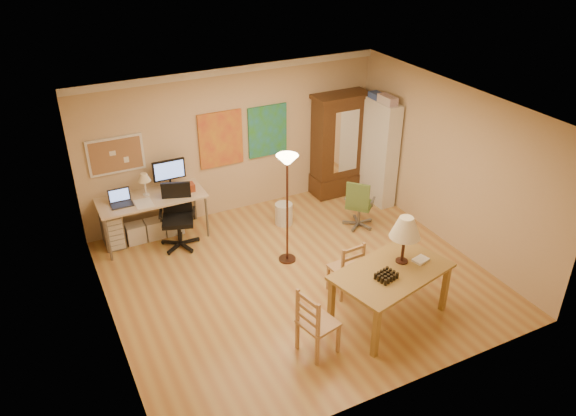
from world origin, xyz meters
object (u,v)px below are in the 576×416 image
dining_table (397,258)px  computer_desk (155,212)px  bookshelf (380,153)px  office_chair_black (179,230)px  armoire (339,151)px  office_chair_green (358,214)px

dining_table → computer_desk: (-2.40, 3.48, -0.45)m
bookshelf → office_chair_black: bearing=178.1°
armoire → dining_table: bearing=-109.6°
dining_table → armoire: size_ratio=0.88×
computer_desk → armoire: (3.67, 0.08, 0.38)m
computer_desk → bookshelf: bearing=-7.5°
office_chair_black → dining_table: bearing=-55.3°
office_chair_black → office_chair_green: (3.01, -0.83, -0.04)m
computer_desk → office_chair_black: computer_desk is taller
computer_desk → office_chair_black: bearing=-56.4°
dining_table → armoire: armoire is taller
office_chair_green → bookshelf: 1.34m
computer_desk → bookshelf: bookshelf is taller
dining_table → office_chair_black: (-2.12, 3.06, -0.65)m
office_chair_black → office_chair_green: office_chair_black is taller
office_chair_black → bookshelf: bearing=-1.9°
computer_desk → bookshelf: 4.23m
office_chair_black → armoire: (3.39, 0.50, 0.58)m
bookshelf → office_chair_green: bearing=-141.1°
computer_desk → bookshelf: size_ratio=0.89×
computer_desk → dining_table: bearing=-55.4°
dining_table → bookshelf: bearing=59.0°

